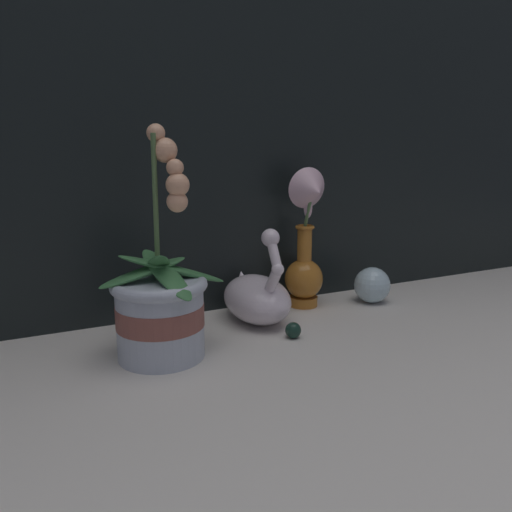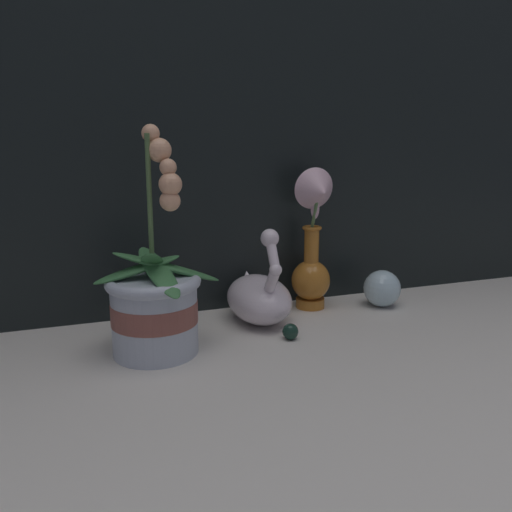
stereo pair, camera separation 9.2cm
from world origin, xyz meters
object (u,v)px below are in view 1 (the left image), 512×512
Objects in this scene: orchid_potted_plant at (161,305)px; blue_vase at (307,249)px; glass_sphere at (372,285)px; swan_figurine at (256,296)px.

orchid_potted_plant is 0.37m from blue_vase.
blue_vase is 0.18m from glass_sphere.
orchid_potted_plant is 0.24m from swan_figurine.
blue_vase is at bearing 166.43° from glass_sphere.
orchid_potted_plant reaches higher than glass_sphere.
swan_figurine is at bearing 179.52° from glass_sphere.
orchid_potted_plant is 4.70× the size of glass_sphere.
glass_sphere is (0.28, -0.00, -0.01)m from swan_figurine.
orchid_potted_plant is at bearing -157.18° from swan_figurine.
glass_sphere is at bearing 10.01° from orchid_potted_plant.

